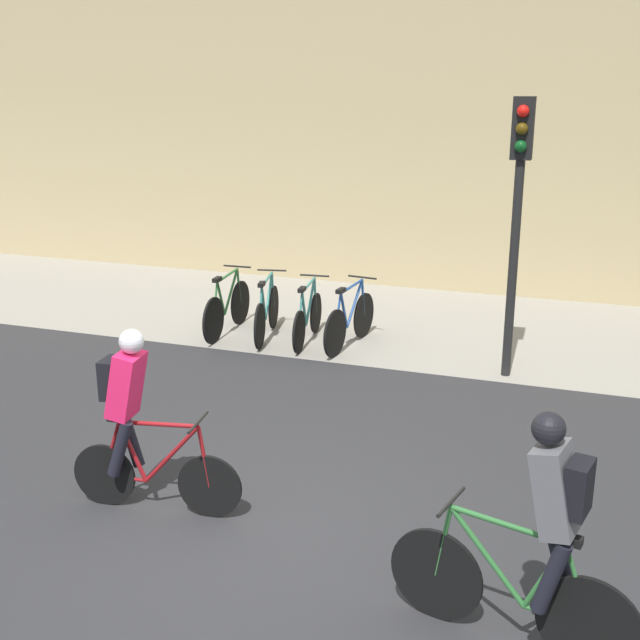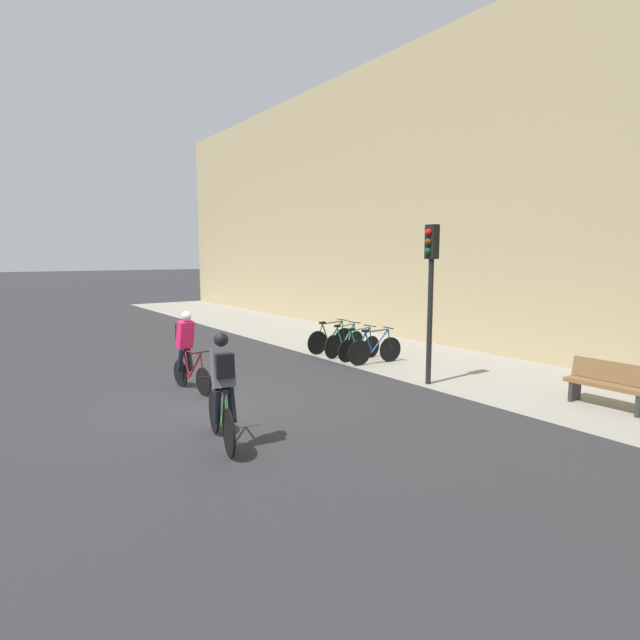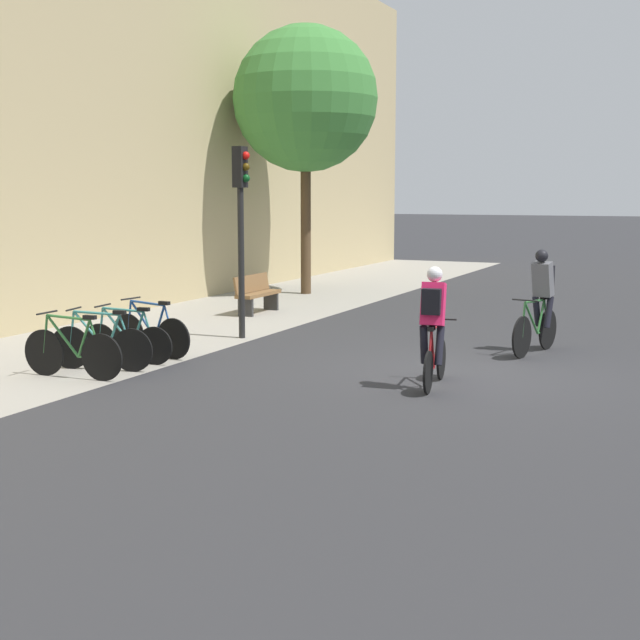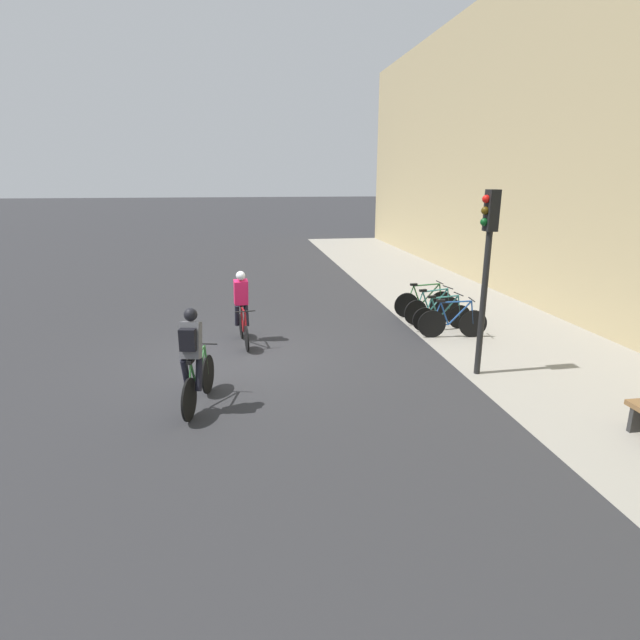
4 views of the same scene
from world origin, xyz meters
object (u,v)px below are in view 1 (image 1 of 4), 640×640
parked_bike_1 (267,312)px  parked_bike_2 (308,318)px  parked_bike_0 (227,308)px  cyclist_pink (134,414)px  cyclist_grey (540,532)px  parked_bike_3 (350,320)px  traffic_light_pole (519,188)px

parked_bike_1 → parked_bike_2: bearing=-0.1°
parked_bike_2 → parked_bike_0: bearing=180.0°
parked_bike_0 → parked_bike_1: parked_bike_0 is taller
cyclist_pink → cyclist_grey: cyclist_grey is taller
parked_bike_2 → parked_bike_3: (0.66, 0.00, 0.02)m
parked_bike_2 → traffic_light_pole: (3.00, -0.47, 2.12)m
parked_bike_1 → parked_bike_0: bearing=180.0°
parked_bike_2 → parked_bike_3: parked_bike_3 is taller
parked_bike_3 → parked_bike_2: bearing=-179.9°
parked_bike_0 → parked_bike_3: size_ratio=1.03×
parked_bike_0 → cyclist_pink: bearing=-73.3°
cyclist_grey → parked_bike_1: size_ratio=1.05×
parked_bike_1 → parked_bike_3: (1.33, 0.00, 0.00)m
parked_bike_0 → cyclist_grey: bearing=-49.1°
cyclist_grey → parked_bike_0: (-5.14, 5.94, -0.53)m
parked_bike_0 → parked_bike_1: 0.67m
parked_bike_1 → traffic_light_pole: 4.25m
parked_bike_0 → parked_bike_1: size_ratio=1.03×
parked_bike_1 → parked_bike_3: 1.33m
parked_bike_3 → traffic_light_pole: 3.18m
cyclist_pink → parked_bike_0: (-1.54, 5.13, -0.53)m
traffic_light_pole → parked_bike_2: bearing=171.1°
parked_bike_2 → traffic_light_pole: traffic_light_pole is taller
cyclist_pink → traffic_light_pole: bearing=59.0°
parked_bike_1 → parked_bike_2: (0.67, -0.00, -0.02)m
parked_bike_0 → traffic_light_pole: 4.84m
cyclist_pink → parked_bike_3: 5.17m
cyclist_grey → parked_bike_2: bearing=122.7°
traffic_light_pole → cyclist_grey: bearing=-81.6°
traffic_light_pole → parked_bike_0: bearing=173.8°
cyclist_pink → parked_bike_1: size_ratio=1.02×
cyclist_pink → cyclist_grey: (3.60, -0.82, -0.00)m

